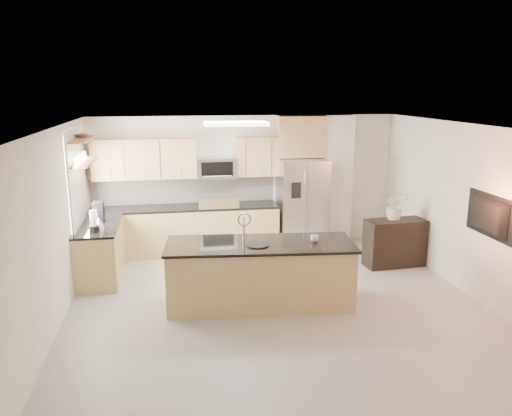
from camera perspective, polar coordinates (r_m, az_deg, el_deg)
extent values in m
plane|color=#AAA6A2|center=(7.26, 2.77, -11.86)|extent=(6.50, 6.50, 0.00)
cube|color=white|center=(6.58, 3.03, 9.04)|extent=(6.00, 6.50, 0.02)
cube|color=beige|center=(9.93, -1.18, 3.02)|extent=(6.00, 0.02, 2.60)
cube|color=beige|center=(3.91, 13.60, -14.52)|extent=(6.00, 0.02, 2.60)
cube|color=beige|center=(6.83, -22.52, -2.92)|extent=(0.02, 6.50, 2.60)
cube|color=beige|center=(8.00, 24.37, -0.79)|extent=(0.02, 6.50, 2.60)
cube|color=#D5B575|center=(9.70, -8.04, -2.58)|extent=(3.55, 0.65, 0.88)
cube|color=black|center=(9.59, -8.13, 0.06)|extent=(3.55, 0.66, 0.04)
cube|color=beige|center=(9.84, -8.24, 2.07)|extent=(3.55, 0.02, 0.52)
cube|color=#D5B575|center=(8.76, -17.36, -4.87)|extent=(0.65, 1.50, 0.88)
cube|color=black|center=(8.63, -17.57, -1.97)|extent=(0.66, 1.50, 0.04)
cube|color=black|center=(9.74, -4.36, -2.37)|extent=(0.76, 0.64, 0.90)
cube|color=black|center=(9.62, -4.41, 0.29)|extent=(0.76, 0.62, 0.03)
cube|color=silver|center=(9.30, -4.25, 0.56)|extent=(0.76, 0.04, 0.22)
cube|color=tan|center=(9.59, -12.64, 5.49)|extent=(1.92, 0.33, 0.75)
cube|color=tan|center=(9.71, 0.07, 5.92)|extent=(0.82, 0.33, 0.75)
cube|color=silver|center=(9.60, -4.56, 4.62)|extent=(0.76, 0.40, 0.40)
cube|color=black|center=(9.41, -4.45, 4.44)|extent=(0.60, 0.02, 0.28)
cube|color=silver|center=(9.86, 5.26, 0.46)|extent=(0.92, 0.75, 1.78)
cube|color=gray|center=(9.51, 5.85, -0.05)|extent=(0.02, 0.01, 1.69)
cube|color=black|center=(9.36, 4.62, 2.02)|extent=(0.18, 0.03, 0.30)
cube|color=silver|center=(10.21, 9.12, 3.14)|extent=(0.60, 0.30, 2.60)
cube|color=white|center=(8.52, -20.00, 2.83)|extent=(0.03, 1.05, 1.55)
cube|color=silver|center=(8.52, -19.90, 2.83)|extent=(0.03, 1.15, 1.65)
cube|color=brown|center=(8.55, -19.15, 4.97)|extent=(0.30, 1.20, 0.04)
cube|color=brown|center=(8.51, -19.34, 7.43)|extent=(0.30, 1.20, 0.04)
cube|color=white|center=(8.09, -2.30, 9.61)|extent=(1.00, 0.50, 0.06)
cube|color=#D5B575|center=(7.37, 0.46, -7.66)|extent=(2.73, 1.17, 0.90)
cube|color=black|center=(7.21, 0.46, -4.18)|extent=(2.80, 1.24, 0.04)
cube|color=black|center=(7.19, -1.15, -4.38)|extent=(0.56, 0.41, 0.01)
cylinder|color=silver|center=(7.34, -1.41, -2.32)|extent=(0.03, 0.03, 0.34)
torus|color=silver|center=(7.24, -1.35, -1.31)|extent=(0.21, 0.03, 0.21)
cube|color=black|center=(9.27, 15.56, -3.84)|extent=(1.08, 0.51, 0.84)
imported|color=silver|center=(7.31, 6.70, -3.47)|extent=(0.14, 0.14, 0.10)
cylinder|color=black|center=(7.10, 0.15, -4.22)|extent=(0.34, 0.34, 0.02)
cylinder|color=black|center=(8.20, -18.00, -2.27)|extent=(0.15, 0.15, 0.11)
cylinder|color=silver|center=(8.16, -18.09, -1.08)|extent=(0.11, 0.11, 0.25)
cone|color=silver|center=(8.38, -17.49, -1.59)|extent=(0.18, 0.18, 0.19)
cylinder|color=black|center=(8.35, -17.54, -0.89)|extent=(0.04, 0.04, 0.04)
cube|color=black|center=(8.84, -17.57, -0.37)|extent=(0.18, 0.21, 0.33)
cylinder|color=silver|center=(8.80, -17.58, -0.95)|extent=(0.11, 0.11, 0.12)
imported|color=silver|center=(8.63, -19.24, 7.91)|extent=(0.35, 0.35, 0.08)
imported|color=silver|center=(9.12, 15.71, 1.05)|extent=(0.71, 0.62, 0.75)
imported|color=black|center=(7.78, 24.66, -0.83)|extent=(0.14, 1.08, 0.62)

